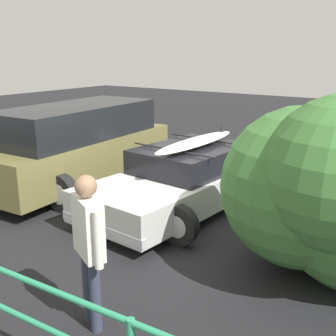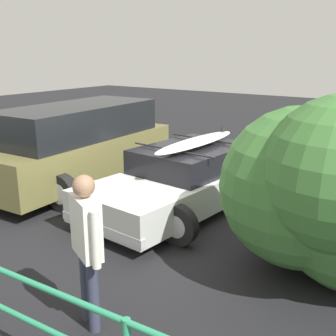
% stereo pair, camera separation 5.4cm
% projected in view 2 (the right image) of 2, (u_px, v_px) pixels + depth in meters
% --- Properties ---
extents(ground_plane, '(44.00, 44.00, 0.02)m').
position_uv_depth(ground_plane, '(177.00, 223.00, 7.59)').
color(ground_plane, black).
rests_on(ground_plane, ground).
extents(sedan_car, '(2.73, 4.62, 1.49)m').
position_uv_depth(sedan_car, '(187.00, 178.00, 8.20)').
color(sedan_car, silver).
rests_on(sedan_car, ground).
extents(suv_car, '(2.72, 5.12, 1.83)m').
position_uv_depth(suv_car, '(79.00, 144.00, 9.57)').
color(suv_car, brown).
rests_on(suv_car, ground).
extents(person_bystander, '(0.63, 0.40, 1.77)m').
position_uv_depth(person_bystander, '(87.00, 238.00, 4.49)').
color(person_bystander, '#33384C').
rests_on(person_bystander, ground).
extents(railing_fence, '(8.89, 0.52, 1.02)m').
position_uv_depth(railing_fence, '(49.00, 319.00, 3.77)').
color(railing_fence, '#2D9366').
rests_on(railing_fence, ground).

